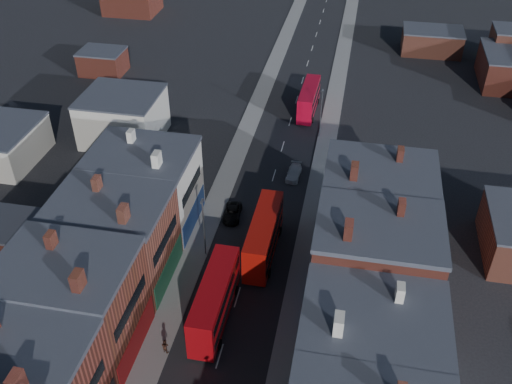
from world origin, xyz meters
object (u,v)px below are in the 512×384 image
at_px(bus_2, 309,99).
at_px(car_3, 294,173).
at_px(bus_1, 264,235).
at_px(bus_0, 215,300).
at_px(ped_1, 165,346).
at_px(car_2, 232,213).

distance_m(bus_2, car_3, 19.63).
bearing_deg(bus_2, bus_1, -90.02).
bearing_deg(bus_1, bus_0, -105.38).
relative_size(car_3, ped_1, 2.76).
bearing_deg(ped_1, car_3, -84.99).
bearing_deg(ped_1, car_2, -75.27).
distance_m(bus_2, ped_1, 52.92).
xyz_separation_m(bus_0, bus_1, (3.08, 10.90, 0.01)).
distance_m(car_2, ped_1, 22.17).
bearing_deg(bus_2, ped_1, -96.97).
height_order(bus_2, ped_1, bus_2).
distance_m(bus_2, car_2, 30.88).
bearing_deg(bus_1, bus_2, 88.79).
bearing_deg(car_3, bus_0, -96.51).
relative_size(bus_2, car_3, 2.39).
relative_size(car_2, ped_1, 2.82).
height_order(bus_1, car_3, bus_1).
relative_size(bus_2, car_2, 2.33).
relative_size(bus_1, bus_2, 1.11).
bearing_deg(car_3, bus_2, 93.39).
bearing_deg(bus_0, car_3, 81.14).
xyz_separation_m(bus_1, car_3, (1.30, 16.63, -2.10)).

